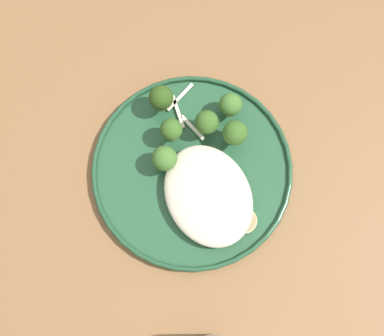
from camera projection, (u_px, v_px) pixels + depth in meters
ground at (188, 226)px, 1.41m from camera, size 6.00×6.00×0.00m
wooden_dining_table at (185, 176)px, 0.77m from camera, size 1.40×1.00×0.74m
dinner_plate at (192, 170)px, 0.68m from camera, size 0.29×0.29×0.02m
noodle_bed at (208, 195)px, 0.66m from camera, size 0.15×0.12×0.03m
seared_scallop_large_seared at (225, 231)px, 0.65m from camera, size 0.02×0.02×0.01m
seared_scallop_on_noodles at (244, 221)px, 0.66m from camera, size 0.04×0.04×0.01m
seared_scallop_rear_pale at (205, 199)px, 0.66m from camera, size 0.03×0.03×0.02m
seared_scallop_left_edge at (241, 196)px, 0.66m from camera, size 0.02×0.02×0.02m
broccoli_floret_rear_charred at (234, 133)px, 0.66m from camera, size 0.04×0.04×0.06m
broccoli_floret_tall_stalk at (170, 131)px, 0.66m from camera, size 0.03×0.03×0.05m
broccoli_floret_beside_noodles at (161, 98)px, 0.67m from camera, size 0.04×0.04×0.06m
broccoli_floret_center_pile at (165, 159)px, 0.65m from camera, size 0.04×0.04×0.05m
broccoli_floret_front_edge at (207, 123)px, 0.66m from camera, size 0.03×0.03×0.05m
broccoli_floret_right_tilted at (230, 105)px, 0.68m from camera, size 0.03×0.03×0.05m
onion_sliver_long_sliver at (178, 112)px, 0.70m from camera, size 0.05×0.01×0.00m
onion_sliver_pale_crescent at (193, 128)px, 0.69m from camera, size 0.05×0.02×0.00m
onion_sliver_curled_piece at (200, 171)px, 0.68m from camera, size 0.04×0.01×0.00m
onion_sliver_short_strip at (180, 97)px, 0.71m from camera, size 0.03×0.05×0.00m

